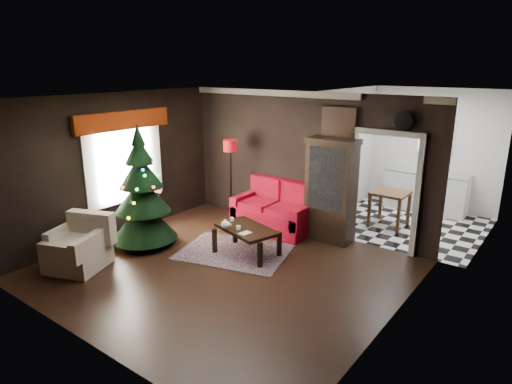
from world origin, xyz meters
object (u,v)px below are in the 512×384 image
Objects in this scene: loveseat at (274,207)px; christmas_tree at (142,191)px; kitchen_table at (389,209)px; floor_lamp at (231,183)px; wall_clock at (404,121)px; curio_cabinet at (331,193)px; coffee_table at (247,241)px; armchair at (76,243)px; teapot at (225,224)px.

christmas_tree is (-1.51, -2.10, 0.55)m from loveseat.
kitchen_table is at bearing 48.60° from christmas_tree.
loveseat is at bearing 0.65° from floor_lamp.
wall_clock is 0.43× the size of kitchen_table.
wall_clock is at bearing 8.53° from curio_cabinet.
christmas_tree is 2.13m from coffee_table.
floor_lamp is 3.41m from kitchen_table.
floor_lamp is at bearing -150.49° from kitchen_table.
christmas_tree is 1.47m from armchair.
teapot is (0.05, -1.57, 0.09)m from loveseat.
floor_lamp is 5.87× the size of wall_clock.
kitchen_table reaches higher than coffee_table.
christmas_tree is (-2.66, -2.32, 0.10)m from curio_cabinet.
coffee_table is at bearing -116.81° from kitchen_table.
christmas_tree is at bearing -147.04° from wall_clock.
teapot is 0.55× the size of wall_clock.
floor_lamp reaches higher than kitchen_table.
loveseat is 0.73× the size of christmas_tree.
curio_cabinet is 2.30m from floor_lamp.
floor_lamp is at bearing 79.93° from christmas_tree.
curio_cabinet is 4.61m from armchair.
curio_cabinet is 3.53m from christmas_tree.
teapot is at bearing 18.88° from christmas_tree.
armchair is (-0.46, -3.43, -0.37)m from floor_lamp.
armchair is 0.81× the size of coffee_table.
wall_clock is at bearing 32.96° from christmas_tree.
coffee_table is 1.48× the size of kitchen_table.
wall_clock is at bearing 39.85° from coffee_table.
armchair is 6.12m from kitchen_table.
wall_clock is at bearing 9.66° from loveseat.
teapot is 3.67m from kitchen_table.
loveseat is 1.57m from teapot.
armchair reaches higher than coffee_table.
teapot is at bearing -118.58° from kitchen_table.
floor_lamp is 1.97m from teapot.
curio_cabinet is 0.82× the size of christmas_tree.
christmas_tree is at bearing 65.11° from armchair.
wall_clock reaches higher than floor_lamp.
curio_cabinet is 10.83× the size of teapot.
floor_lamp is at bearing 61.33° from armchair.
teapot is at bearing -139.47° from wall_clock.
loveseat reaches higher than teapot.
wall_clock is (3.95, 3.84, 1.92)m from armchair.
coffee_table is at bearing 27.26° from armchair.
curio_cabinet is 1.72× the size of coffee_table.
curio_cabinet is at bearing 5.81° from floor_lamp.
armchair is at bearing -131.34° from teapot.
loveseat is at bearing 103.23° from coffee_table.
wall_clock is (3.86, 2.50, 1.33)m from christmas_tree.
christmas_tree is 2.09× the size of coffee_table.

